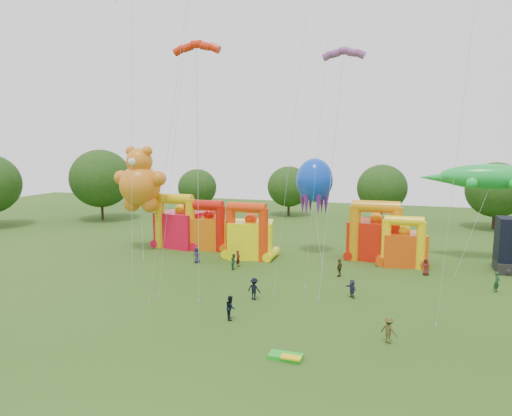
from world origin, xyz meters
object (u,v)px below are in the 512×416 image
(bouncy_castle_2, at_px, (250,236))
(spectator_0, at_px, (197,255))
(gecko_kite, at_px, (479,212))
(spectator_4, at_px, (339,268))
(octopus_kite, at_px, (316,204))
(teddy_bear_kite, at_px, (141,198))
(bouncy_castle_0, at_px, (180,226))

(bouncy_castle_2, bearing_deg, spectator_0, -139.65)
(gecko_kite, bearing_deg, spectator_4, -147.89)
(spectator_0, height_order, spectator_4, spectator_4)
(bouncy_castle_2, height_order, octopus_kite, octopus_kite)
(bouncy_castle_2, height_order, teddy_bear_kite, teddy_bear_kite)
(teddy_bear_kite, xyz_separation_m, gecko_kite, (37.17, 4.82, -0.72))
(spectator_0, bearing_deg, octopus_kite, 42.11)
(teddy_bear_kite, distance_m, gecko_kite, 37.49)
(spectator_4, bearing_deg, gecko_kite, 140.37)
(bouncy_castle_2, relative_size, gecko_kite, 0.48)
(spectator_0, relative_size, spectator_4, 0.98)
(spectator_4, bearing_deg, octopus_kite, -135.03)
(spectator_0, xyz_separation_m, spectator_4, (15.48, -0.60, 0.02))
(octopus_kite, bearing_deg, teddy_bear_kite, -168.56)
(spectator_4, bearing_deg, spectator_0, -73.96)
(octopus_kite, bearing_deg, bouncy_castle_0, -179.50)
(teddy_bear_kite, xyz_separation_m, spectator_0, (8.52, -2.84, -5.62))
(bouncy_castle_2, distance_m, spectator_0, 6.45)
(teddy_bear_kite, bearing_deg, spectator_0, -18.46)
(bouncy_castle_0, distance_m, spectator_4, 22.33)
(gecko_kite, height_order, octopus_kite, octopus_kite)
(spectator_0, bearing_deg, spectator_4, 9.23)
(bouncy_castle_2, xyz_separation_m, gecko_kite, (23.89, 3.62, 3.31))
(bouncy_castle_2, xyz_separation_m, spectator_0, (-4.77, -4.05, -1.59))
(bouncy_castle_0, relative_size, teddy_bear_kite, 0.54)
(teddy_bear_kite, height_order, spectator_4, teddy_bear_kite)
(gecko_kite, relative_size, spectator_0, 7.76)
(bouncy_castle_0, height_order, bouncy_castle_2, bouncy_castle_0)
(teddy_bear_kite, relative_size, spectator_0, 7.33)
(teddy_bear_kite, bearing_deg, gecko_kite, 7.39)
(gecko_kite, xyz_separation_m, spectator_0, (-28.65, -7.66, -4.90))
(bouncy_castle_2, height_order, spectator_0, bouncy_castle_2)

